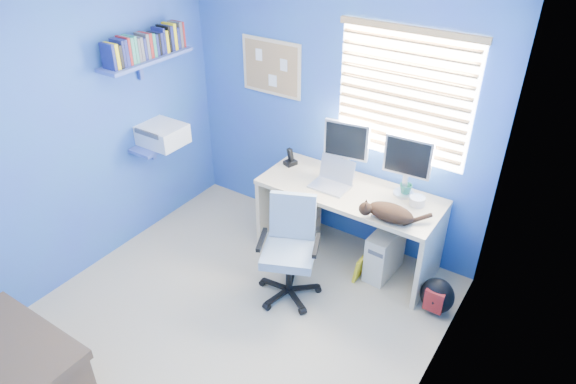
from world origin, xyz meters
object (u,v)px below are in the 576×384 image
Objects in this scene: cat at (391,213)px; office_chair at (290,261)px; laptop at (330,176)px; tower_pc at (385,252)px; desk at (347,225)px.

cat is 0.43× the size of office_chair.
tower_pc is at bearing 5.47° from laptop.
cat is at bearing -25.62° from desk.
laptop is (-0.17, -0.05, 0.48)m from desk.
desk is at bearing 17.53° from laptop.
tower_pc is (0.38, -0.00, -0.14)m from desk.
office_chair is (-0.66, -0.45, -0.48)m from cat.
office_chair reaches higher than tower_pc.
laptop is 0.87× the size of cat.
laptop is 0.73× the size of tower_pc.
laptop reaches higher than cat.
office_chair is (-0.57, -0.67, 0.11)m from tower_pc.
cat is (0.64, -0.17, -0.04)m from laptop.
desk is 0.41m from tower_pc.
office_chair reaches higher than desk.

